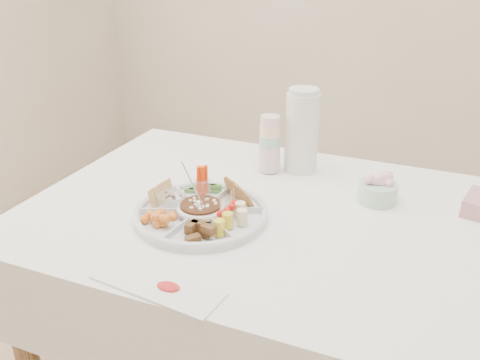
% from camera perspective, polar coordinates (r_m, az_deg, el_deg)
% --- Properties ---
extents(dining_table, '(1.52, 1.02, 0.76)m').
position_cam_1_polar(dining_table, '(1.72, 4.36, -14.94)').
color(dining_table, white).
rests_on(dining_table, floor).
extents(party_tray, '(0.50, 0.50, 0.04)m').
position_cam_1_polar(party_tray, '(1.47, -4.41, -3.51)').
color(party_tray, silver).
rests_on(party_tray, dining_table).
extents(bean_dip, '(0.16, 0.16, 0.04)m').
position_cam_1_polar(bean_dip, '(1.46, -4.42, -3.25)').
color(bean_dip, '#562C22').
rests_on(bean_dip, party_tray).
extents(tortillas, '(0.14, 0.14, 0.06)m').
position_cam_1_polar(tortillas, '(1.51, -0.05, -1.59)').
color(tortillas, '#966E45').
rests_on(tortillas, party_tray).
extents(carrot_cucumber, '(0.14, 0.14, 0.09)m').
position_cam_1_polar(carrot_cucumber, '(1.56, -4.22, 0.09)').
color(carrot_cucumber, '#FE3F08').
rests_on(carrot_cucumber, party_tray).
extents(pita_raisins, '(0.15, 0.15, 0.06)m').
position_cam_1_polar(pita_raisins, '(1.52, -8.54, -1.65)').
color(pita_raisins, tan).
rests_on(pita_raisins, party_tray).
extents(cherries, '(0.15, 0.15, 0.05)m').
position_cam_1_polar(cherries, '(1.41, -9.13, -4.29)').
color(cherries, '#CA602A').
rests_on(cherries, party_tray).
extents(granola_chunks, '(0.13, 0.13, 0.04)m').
position_cam_1_polar(granola_chunks, '(1.35, -4.70, -5.63)').
color(granola_chunks, '#412512').
rests_on(granola_chunks, party_tray).
extents(banana_tomato, '(0.13, 0.13, 0.08)m').
position_cam_1_polar(banana_tomato, '(1.39, 0.06, -3.42)').
color(banana_tomato, '#E1C477').
rests_on(banana_tomato, party_tray).
extents(cup_stack, '(0.08, 0.08, 0.20)m').
position_cam_1_polar(cup_stack, '(1.74, 3.33, 4.06)').
color(cup_stack, silver).
rests_on(cup_stack, dining_table).
extents(thermos, '(0.14, 0.14, 0.30)m').
position_cam_1_polar(thermos, '(1.74, 6.97, 5.61)').
color(thermos, silver).
rests_on(thermos, dining_table).
extents(flower_bowl, '(0.14, 0.14, 0.09)m').
position_cam_1_polar(flower_bowl, '(1.60, 15.25, -0.89)').
color(flower_bowl, silver).
rests_on(flower_bowl, dining_table).
extents(placemat, '(0.33, 0.14, 0.01)m').
position_cam_1_polar(placemat, '(1.21, -9.29, -11.62)').
color(placemat, white).
rests_on(placemat, dining_table).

